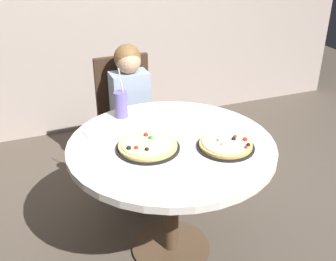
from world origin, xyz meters
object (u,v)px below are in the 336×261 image
diner_child (134,130)px  pizza_cheese (148,146)px  soda_cup (121,104)px  chair_wooden (127,114)px  pizza_veggie (226,145)px  plate_small (100,131)px  dining_table (171,160)px

diner_child → pizza_cheese: diner_child is taller
diner_child → soda_cup: size_ratio=3.52×
pizza_cheese → soda_cup: 0.44m
chair_wooden → pizza_cheese: (-0.14, -0.91, 0.24)m
diner_child → pizza_veggie: 0.95m
soda_cup → plate_small: size_ratio=1.71×
pizza_veggie → dining_table: bearing=147.9°
soda_cup → pizza_veggie: bearing=-54.4°
pizza_veggie → plate_small: (-0.58, 0.42, -0.01)m
diner_child → plate_small: size_ratio=6.01×
plate_small → pizza_veggie: bearing=-36.1°
plate_small → pizza_cheese: bearing=-56.0°
chair_wooden → plate_small: size_ratio=5.28×
dining_table → plate_small: plate_small is taller
diner_child → soda_cup: diner_child is taller
chair_wooden → diner_child: bearing=-89.2°
chair_wooden → plate_small: 0.74m
plate_small → soda_cup: bearing=41.6°
dining_table → soda_cup: bearing=111.2°
chair_wooden → pizza_veggie: (0.25, -1.05, 0.24)m
soda_cup → dining_table: bearing=-68.8°
dining_table → chair_wooden: size_ratio=1.18×
pizza_veggie → plate_small: 0.71m
chair_wooden → plate_small: (-0.33, -0.63, 0.22)m
plate_small → chair_wooden: bearing=62.4°
chair_wooden → pizza_cheese: size_ratio=2.81×
pizza_cheese → dining_table: bearing=6.6°
diner_child → soda_cup: 0.48m
chair_wooden → soda_cup: (-0.16, -0.48, 0.30)m
diner_child → pizza_veggie: (0.25, -0.87, 0.28)m
chair_wooden → diner_child: size_ratio=0.88×
pizza_veggie → chair_wooden: bearing=103.3°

